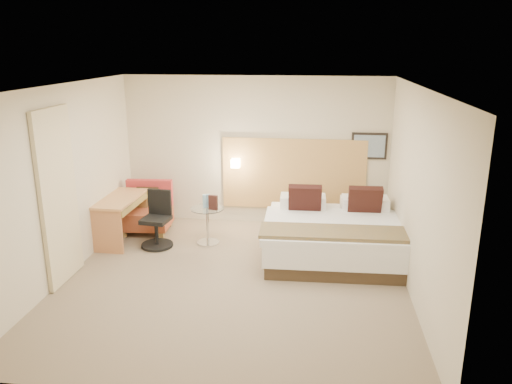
# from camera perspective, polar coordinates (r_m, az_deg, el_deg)

# --- Properties ---
(floor) EXTENTS (4.80, 5.00, 0.02)m
(floor) POSITION_cam_1_polar(r_m,az_deg,el_deg) (7.20, -2.53, -10.09)
(floor) COLOR #7D6B54
(floor) RESTS_ON ground
(ceiling) EXTENTS (4.80, 5.00, 0.02)m
(ceiling) POSITION_cam_1_polar(r_m,az_deg,el_deg) (6.46, -2.84, 12.05)
(ceiling) COLOR white
(ceiling) RESTS_ON floor
(wall_back) EXTENTS (4.80, 0.02, 2.70)m
(wall_back) POSITION_cam_1_polar(r_m,az_deg,el_deg) (9.12, -0.04, 4.69)
(wall_back) COLOR beige
(wall_back) RESTS_ON floor
(wall_front) EXTENTS (4.80, 0.02, 2.70)m
(wall_front) POSITION_cam_1_polar(r_m,az_deg,el_deg) (4.40, -8.19, -8.59)
(wall_front) COLOR beige
(wall_front) RESTS_ON floor
(wall_left) EXTENTS (0.02, 5.00, 2.70)m
(wall_left) POSITION_cam_1_polar(r_m,az_deg,el_deg) (7.48, -21.19, 0.97)
(wall_left) COLOR beige
(wall_left) RESTS_ON floor
(wall_right) EXTENTS (0.02, 5.00, 2.70)m
(wall_right) POSITION_cam_1_polar(r_m,az_deg,el_deg) (6.74, 17.96, -0.33)
(wall_right) COLOR beige
(wall_right) RESTS_ON floor
(headboard_panel) EXTENTS (2.60, 0.04, 1.30)m
(headboard_panel) POSITION_cam_1_polar(r_m,az_deg,el_deg) (9.11, 4.31, 2.05)
(headboard_panel) COLOR #BC8949
(headboard_panel) RESTS_ON wall_back
(art_frame) EXTENTS (0.62, 0.03, 0.47)m
(art_frame) POSITION_cam_1_polar(r_m,az_deg,el_deg) (9.04, 12.80, 5.15)
(art_frame) COLOR black
(art_frame) RESTS_ON wall_back
(art_canvas) EXTENTS (0.54, 0.01, 0.39)m
(art_canvas) POSITION_cam_1_polar(r_m,az_deg,el_deg) (9.02, 12.82, 5.13)
(art_canvas) COLOR #748CA1
(art_canvas) RESTS_ON wall_back
(lamp_arm) EXTENTS (0.02, 0.12, 0.02)m
(lamp_arm) POSITION_cam_1_polar(r_m,az_deg,el_deg) (9.12, -2.30, 3.40)
(lamp_arm) COLOR silver
(lamp_arm) RESTS_ON wall_back
(lamp_shade) EXTENTS (0.15, 0.15, 0.15)m
(lamp_shade) POSITION_cam_1_polar(r_m,az_deg,el_deg) (9.06, -2.36, 3.31)
(lamp_shade) COLOR #F8E7C2
(lamp_shade) RESTS_ON wall_back
(curtain) EXTENTS (0.06, 0.90, 2.42)m
(curtain) POSITION_cam_1_polar(r_m,az_deg,el_deg) (7.28, -21.64, -0.54)
(curtain) COLOR beige
(curtain) RESTS_ON wall_left
(bottle_a) EXTENTS (0.08, 0.08, 0.22)m
(bottle_a) POSITION_cam_1_polar(r_m,az_deg,el_deg) (8.29, -5.89, -1.04)
(bottle_a) COLOR #9BD3F0
(bottle_a) RESTS_ON side_table
(bottle_b) EXTENTS (0.08, 0.08, 0.22)m
(bottle_b) POSITION_cam_1_polar(r_m,az_deg,el_deg) (8.30, -5.51, -0.99)
(bottle_b) COLOR #7EA6C3
(bottle_b) RESTS_ON side_table
(menu_folder) EXTENTS (0.15, 0.09, 0.24)m
(menu_folder) POSITION_cam_1_polar(r_m,az_deg,el_deg) (8.16, -4.92, -1.20)
(menu_folder) COLOR #381A17
(menu_folder) RESTS_ON side_table
(bed) EXTENTS (2.25, 2.18, 1.07)m
(bed) POSITION_cam_1_polar(r_m,az_deg,el_deg) (7.99, 8.95, -4.71)
(bed) COLOR #3D2E1E
(bed) RESTS_ON floor
(lounge_chair) EXTENTS (0.87, 0.77, 0.88)m
(lounge_chair) POSITION_cam_1_polar(r_m,az_deg,el_deg) (9.12, -12.32, -2.20)
(lounge_chair) COLOR tan
(lounge_chair) RESTS_ON floor
(side_table) EXTENTS (0.67, 0.67, 0.62)m
(side_table) POSITION_cam_1_polar(r_m,az_deg,el_deg) (8.37, -5.55, -3.63)
(side_table) COLOR silver
(side_table) RESTS_ON floor
(desk) EXTENTS (0.59, 1.23, 0.76)m
(desk) POSITION_cam_1_polar(r_m,az_deg,el_deg) (8.67, -15.09, -1.64)
(desk) COLOR tan
(desk) RESTS_ON floor
(desk_chair) EXTENTS (0.58, 0.58, 0.92)m
(desk_chair) POSITION_cam_1_polar(r_m,az_deg,el_deg) (8.37, -11.21, -3.60)
(desk_chair) COLOR black
(desk_chair) RESTS_ON floor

